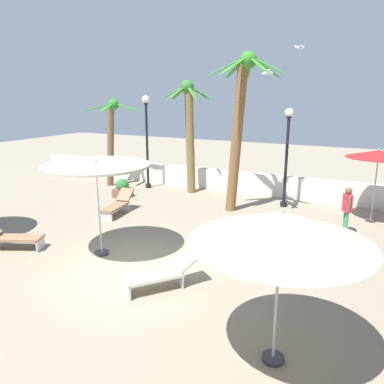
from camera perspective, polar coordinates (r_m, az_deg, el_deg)
ground_plane at (r=10.55m, az=-7.89°, el=-11.21°), size 56.00×56.00×0.00m
boundary_wall at (r=18.04m, az=8.41°, el=1.33°), size 25.20×0.30×1.00m
patio_umbrella_0 at (r=10.85m, az=-14.13°, el=3.48°), size 2.99×2.99×2.80m
patio_umbrella_1 at (r=6.27m, az=13.20°, el=-5.22°), size 3.01×3.01×2.78m
patio_umbrella_2 at (r=15.01m, az=26.21°, el=5.03°), size 2.22×2.22×2.70m
palm_tree_0 at (r=19.47m, az=-11.97°, el=8.77°), size 2.85×2.91×4.34m
palm_tree_1 at (r=17.72m, az=-0.43°, el=10.07°), size 2.40×2.44×5.17m
palm_tree_2 at (r=14.73m, az=7.21°, el=11.10°), size 2.87×2.93×6.07m
lamp_post_0 at (r=18.75m, az=-6.81°, el=9.00°), size 0.38×0.38×4.49m
lamp_post_1 at (r=15.85m, az=14.05°, el=6.21°), size 0.35×0.35×4.02m
lounge_chair_0 at (r=15.10m, az=-11.14°, el=-1.79°), size 0.81×1.94×0.84m
lounge_chair_1 at (r=9.35m, az=-4.39°, el=-11.94°), size 1.59×1.81×0.84m
lounge_chair_2 at (r=12.74m, az=-25.57°, el=-6.02°), size 1.93×1.30×0.83m
guest_0 at (r=13.46m, az=22.23°, el=-2.03°), size 0.35×0.53×1.62m
guest_1 at (r=10.04m, az=13.88°, el=-6.82°), size 0.43×0.42×1.61m
seagull_0 at (r=16.40m, az=15.87°, el=20.16°), size 0.46×1.24×0.14m
seagull_1 at (r=13.91m, az=11.29°, el=17.16°), size 0.38×1.26×0.19m
planter at (r=17.53m, az=-10.36°, el=0.47°), size 0.70×0.70×0.85m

